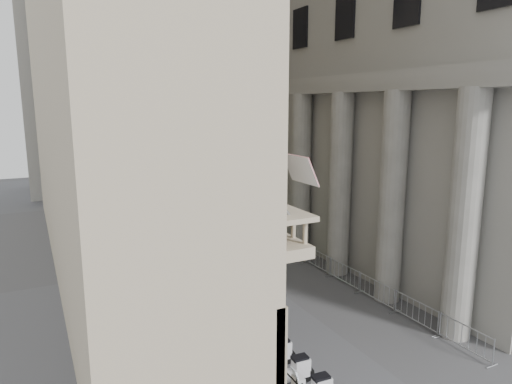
% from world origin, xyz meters
% --- Properties ---
extents(far_building, '(22.00, 10.00, 30.00)m').
position_xyz_m(far_building, '(0.00, 48.00, 15.00)').
color(far_building, beige).
rests_on(far_building, ground).
extents(iron_fence, '(0.30, 28.00, 1.40)m').
position_xyz_m(iron_fence, '(-4.30, 18.00, 0.00)').
color(iron_fence, black).
rests_on(iron_fence, ground).
extents(blue_awning, '(1.60, 3.00, 3.00)m').
position_xyz_m(blue_awning, '(4.15, 26.00, 0.00)').
color(blue_awning, navy).
rests_on(blue_awning, ground).
extents(scooter_3, '(1.43, 0.64, 1.50)m').
position_xyz_m(scooter_3, '(-3.52, 7.29, 0.00)').
color(scooter_3, white).
rests_on(scooter_3, ground).
extents(scooter_4, '(1.43, 0.64, 1.50)m').
position_xyz_m(scooter_4, '(-3.52, 8.52, 0.00)').
color(scooter_4, white).
rests_on(scooter_4, ground).
extents(scooter_5, '(1.43, 0.64, 1.50)m').
position_xyz_m(scooter_5, '(-3.52, 9.76, 0.00)').
color(scooter_5, white).
rests_on(scooter_5, ground).
extents(scooter_6, '(1.43, 0.64, 1.50)m').
position_xyz_m(scooter_6, '(-3.52, 11.00, 0.00)').
color(scooter_6, white).
rests_on(scooter_6, ground).
extents(scooter_7, '(1.43, 0.64, 1.50)m').
position_xyz_m(scooter_7, '(-3.52, 12.23, 0.00)').
color(scooter_7, white).
rests_on(scooter_7, ground).
extents(scooter_8, '(1.43, 0.64, 1.50)m').
position_xyz_m(scooter_8, '(-3.52, 13.47, 0.00)').
color(scooter_8, white).
rests_on(scooter_8, ground).
extents(scooter_9, '(1.43, 0.64, 1.50)m').
position_xyz_m(scooter_9, '(-3.52, 14.71, 0.00)').
color(scooter_9, white).
rests_on(scooter_9, ground).
extents(scooter_10, '(1.43, 0.64, 1.50)m').
position_xyz_m(scooter_10, '(-3.52, 15.94, 0.00)').
color(scooter_10, white).
rests_on(scooter_10, ground).
extents(scooter_11, '(1.43, 0.64, 1.50)m').
position_xyz_m(scooter_11, '(-3.52, 17.18, 0.00)').
color(scooter_11, white).
rests_on(scooter_11, ground).
extents(barrier_0, '(0.60, 2.40, 1.10)m').
position_xyz_m(barrier_0, '(3.57, 4.96, 0.00)').
color(barrier_0, '#B5B8BD').
rests_on(barrier_0, ground).
extents(barrier_1, '(0.60, 2.40, 1.10)m').
position_xyz_m(barrier_1, '(3.57, 7.46, 0.00)').
color(barrier_1, '#B5B8BD').
rests_on(barrier_1, ground).
extents(barrier_2, '(0.60, 2.40, 1.10)m').
position_xyz_m(barrier_2, '(3.57, 9.96, 0.00)').
color(barrier_2, '#B5B8BD').
rests_on(barrier_2, ground).
extents(barrier_3, '(0.60, 2.40, 1.10)m').
position_xyz_m(barrier_3, '(3.57, 12.46, 0.00)').
color(barrier_3, '#B5B8BD').
rests_on(barrier_3, ground).
extents(barrier_4, '(0.60, 2.40, 1.10)m').
position_xyz_m(barrier_4, '(3.57, 14.96, 0.00)').
color(barrier_4, '#B5B8BD').
rests_on(barrier_4, ground).
extents(barrier_5, '(0.60, 2.40, 1.10)m').
position_xyz_m(barrier_5, '(3.57, 17.46, 0.00)').
color(barrier_5, '#B5B8BD').
rests_on(barrier_5, ground).
extents(barrier_6, '(0.60, 2.40, 1.10)m').
position_xyz_m(barrier_6, '(3.57, 19.96, 0.00)').
color(barrier_6, '#B5B8BD').
rests_on(barrier_6, ground).
extents(security_tent, '(3.90, 3.90, 3.17)m').
position_xyz_m(security_tent, '(-3.17, 28.51, 2.65)').
color(security_tent, white).
rests_on(security_tent, ground).
extents(street_lamp, '(2.36, 0.54, 7.25)m').
position_xyz_m(street_lamp, '(-2.93, 24.96, 4.28)').
color(street_lamp, gray).
rests_on(street_lamp, ground).
extents(info_kiosk, '(0.44, 0.89, 1.81)m').
position_xyz_m(info_kiosk, '(-3.31, 19.41, 0.91)').
color(info_kiosk, black).
rests_on(info_kiosk, ground).
extents(pedestrian_a, '(0.66, 0.49, 1.66)m').
position_xyz_m(pedestrian_a, '(-0.33, 31.10, 0.83)').
color(pedestrian_a, '#0D1536').
rests_on(pedestrian_a, ground).
extents(pedestrian_b, '(0.88, 0.71, 1.70)m').
position_xyz_m(pedestrian_b, '(0.20, 33.86, 0.85)').
color(pedestrian_b, black).
rests_on(pedestrian_b, ground).
extents(pedestrian_c, '(0.93, 0.65, 1.80)m').
position_xyz_m(pedestrian_c, '(-0.26, 34.61, 0.90)').
color(pedestrian_c, black).
rests_on(pedestrian_c, ground).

